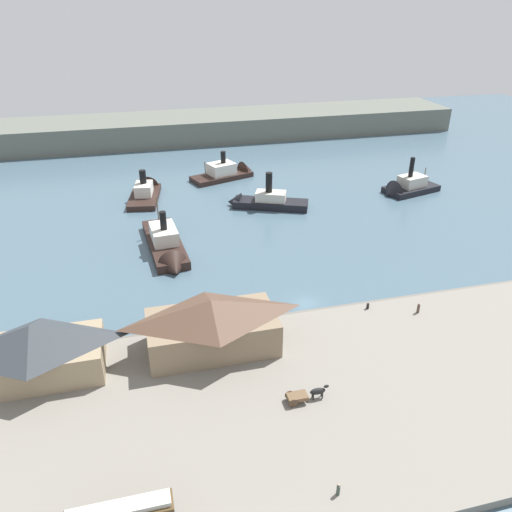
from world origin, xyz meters
The scene contains 15 objects.
ground_plane centered at (0.00, 0.00, 0.00)m, with size 320.00×320.00×0.00m, color #476070.
quay_promenade centered at (0.00, -22.00, 0.60)m, with size 110.00×36.00×1.20m, color gray.
seawall_edge centered at (0.00, -3.60, 0.50)m, with size 110.00×0.80×1.00m, color #666159.
ferry_shed_customs_shed centered at (-40.21, -9.18, 5.14)m, with size 16.97×9.36×7.74m.
ferry_shed_east_terminal centered at (-17.17, -9.19, 5.22)m, with size 18.17×9.63×7.91m.
horse_cart centered at (-7.89, -22.26, 2.13)m, with size 5.43×1.63×1.87m.
pedestrian_standing_center centered at (-8.95, -35.47, 1.89)m, with size 0.37×0.37×1.51m.
pedestrian_near_cart centered at (15.61, -8.43, 1.99)m, with size 0.43×0.43×1.74m.
mooring_post_center_east centered at (8.41, -5.48, 1.65)m, with size 0.44×0.44×0.90m, color black.
ferry_moored_west centered at (-23.25, 56.99, 1.24)m, with size 9.24×18.23×9.75m.
ferry_approaching_west centered at (3.64, 42.50, 1.52)m, with size 19.70×11.76×10.06m.
ferry_near_quay centered at (41.67, 42.84, 1.39)m, with size 16.58×10.37×11.61m.
ferry_outer_harbor centered at (-20.80, 23.57, 1.44)m, with size 7.95×24.08×10.49m.
ferry_approaching_east centered at (0.15, 65.97, 1.42)m, with size 19.41×12.06×9.98m.
far_headland centered at (0.00, 110.00, 4.00)m, with size 180.00×24.00×8.00m, color #60665B.
Camera 1 is at (-24.91, -65.48, 45.85)m, focal length 34.96 mm.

